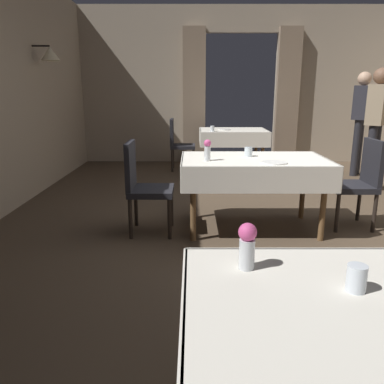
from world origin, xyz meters
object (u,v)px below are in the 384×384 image
object	(u,v)px
chair_mid_right	(360,179)
plate_far_b	(225,129)
glass_near_b	(357,278)
dining_table_mid	(254,167)
glass_mid_c	(249,152)
plate_mid_b	(275,163)
person_diner_standing_aside	(361,115)
person_waiter_by_doorway	(377,120)
flower_vase_mid	(208,149)
glass_far_a	(213,129)
chair_mid_left	(143,183)
dining_table_near	(378,344)
chair_far_left	(179,142)
dining_table_far	(234,135)
flower_vase_near	(248,244)

from	to	relation	value
chair_mid_right	plate_far_b	xyz separation A→B (m)	(-1.18, 2.92, 0.24)
glass_near_b	dining_table_mid	bearing A→B (deg)	88.34
dining_table_mid	glass_mid_c	world-z (taller)	glass_mid_c
glass_mid_c	plate_mid_b	bearing A→B (deg)	-63.21
chair_mid_right	person_diner_standing_aside	distance (m)	2.89
person_waiter_by_doorway	person_diner_standing_aside	world-z (taller)	same
chair_mid_right	plate_far_b	size ratio (longest dim) A/B	4.28
flower_vase_mid	person_diner_standing_aside	distance (m)	3.92
plate_mid_b	glass_far_a	bearing A→B (deg)	98.29
glass_far_a	flower_vase_mid	bearing A→B (deg)	-93.90
chair_mid_left	flower_vase_mid	bearing A→B (deg)	-3.49
dining_table_near	plate_mid_b	distance (m)	2.55
chair_far_left	glass_far_a	world-z (taller)	chair_far_left
glass_far_a	dining_table_mid	bearing A→B (deg)	-83.93
dining_table_mid	flower_vase_mid	distance (m)	0.54
dining_table_far	person_waiter_by_doorway	distance (m)	2.36
person_diner_standing_aside	plate_far_b	bearing A→B (deg)	172.77
dining_table_near	chair_mid_right	size ratio (longest dim) A/B	1.32
plate_mid_b	dining_table_near	bearing A→B (deg)	-94.50
person_waiter_by_doorway	glass_near_b	bearing A→B (deg)	-115.36
flower_vase_near	flower_vase_mid	world-z (taller)	flower_vase_mid
glass_near_b	plate_far_b	bearing A→B (deg)	89.80
flower_vase_mid	chair_mid_left	bearing A→B (deg)	176.51
chair_far_left	glass_near_b	distance (m)	5.89
chair_far_left	glass_mid_c	distance (m)	3.17
chair_mid_left	glass_far_a	bearing A→B (deg)	73.42
chair_far_left	plate_mid_b	bearing A→B (deg)	-73.34
glass_near_b	chair_mid_right	bearing A→B (deg)	66.42
glass_near_b	person_diner_standing_aside	size ratio (longest dim) A/B	0.05
plate_mid_b	person_diner_standing_aside	bearing A→B (deg)	55.51
glass_mid_c	person_diner_standing_aside	xyz separation A→B (m)	(2.25, 2.60, 0.22)
chair_mid_right	glass_near_b	distance (m)	3.01
dining_table_mid	plate_far_b	world-z (taller)	plate_far_b
chair_mid_right	glass_far_a	distance (m)	2.99
plate_mid_b	glass_far_a	world-z (taller)	glass_far_a
flower_vase_mid	glass_far_a	bearing A→B (deg)	86.10
person_diner_standing_aside	glass_mid_c	bearing A→B (deg)	-130.78
dining_table_near	dining_table_far	bearing A→B (deg)	88.49
flower_vase_near	person_diner_standing_aside	distance (m)	5.84
plate_mid_b	person_waiter_by_doorway	size ratio (longest dim) A/B	0.14
chair_mid_right	flower_vase_near	distance (m)	3.02
dining_table_mid	dining_table_far	size ratio (longest dim) A/B	1.24
plate_far_b	glass_near_b	bearing A→B (deg)	-90.20
dining_table_far	glass_near_b	bearing A→B (deg)	-91.79
flower_vase_near	person_waiter_by_doorway	xyz separation A→B (m)	(2.38, 4.13, 0.18)
chair_mid_left	person_diner_standing_aside	xyz separation A→B (m)	(3.32, 2.82, 0.51)
dining_table_near	glass_near_b	distance (m)	0.21
glass_mid_c	person_waiter_by_doorway	world-z (taller)	person_waiter_by_doorway
glass_mid_c	dining_table_mid	bearing A→B (deg)	-65.65
dining_table_near	plate_far_b	size ratio (longest dim) A/B	5.64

